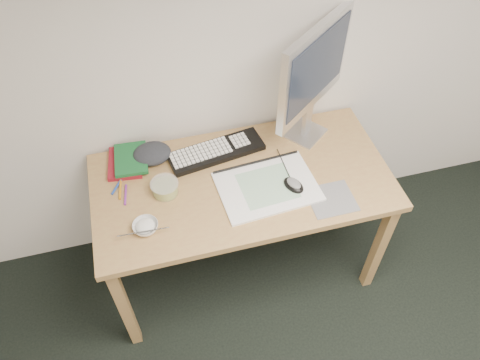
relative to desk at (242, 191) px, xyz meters
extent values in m
plane|color=silver|center=(0.12, 0.37, 0.63)|extent=(3.60, 0.00, 3.60)
cube|color=tan|center=(-0.65, -0.30, -0.31)|extent=(0.05, 0.05, 0.71)
cube|color=tan|center=(0.65, -0.30, -0.31)|extent=(0.05, 0.05, 0.71)
cube|color=tan|center=(-0.65, 0.30, -0.31)|extent=(0.05, 0.05, 0.71)
cube|color=tan|center=(0.65, 0.30, -0.31)|extent=(0.05, 0.05, 0.71)
cube|color=tan|center=(0.00, 0.00, 0.06)|extent=(1.40, 0.70, 0.03)
cube|color=slate|center=(0.36, -0.22, 0.08)|extent=(0.21, 0.19, 0.00)
cube|color=white|center=(0.10, -0.08, 0.09)|extent=(0.47, 0.35, 0.01)
cube|color=black|center=(-0.08, 0.20, 0.10)|extent=(0.49, 0.22, 0.03)
cube|color=silver|center=(0.39, 0.22, 0.09)|extent=(0.25, 0.24, 0.01)
cube|color=silver|center=(0.39, 0.22, 0.17)|extent=(0.06, 0.05, 0.17)
cube|color=silver|center=(0.39, 0.22, 0.49)|extent=(0.44, 0.36, 0.43)
cube|color=black|center=(0.39, 0.22, 0.50)|extent=(0.38, 0.30, 0.34)
ellipsoid|color=black|center=(0.21, -0.11, 0.11)|extent=(0.11, 0.13, 0.04)
imported|color=silver|center=(-0.47, -0.17, 0.10)|extent=(0.14, 0.14, 0.03)
cylinder|color=#B5B5B7|center=(-0.48, -0.20, 0.12)|extent=(0.21, 0.03, 0.02)
cylinder|color=#E0BC4F|center=(-0.36, 0.02, 0.11)|extent=(0.15, 0.15, 0.06)
cube|color=maroon|center=(-0.52, 0.24, 0.09)|extent=(0.18, 0.23, 0.02)
cube|color=#165B2A|center=(-0.49, 0.24, 0.11)|extent=(0.17, 0.22, 0.02)
ellipsoid|color=#222529|center=(-0.39, 0.25, 0.11)|extent=(0.18, 0.17, 0.06)
cylinder|color=pink|center=(0.01, 0.01, 0.09)|extent=(0.19, 0.01, 0.01)
cylinder|color=tan|center=(-0.04, -0.01, 0.09)|extent=(0.13, 0.10, 0.01)
cylinder|color=black|center=(0.13, 0.01, 0.09)|extent=(0.19, 0.06, 0.01)
cylinder|color=#1E42A7|center=(-0.57, 0.11, 0.09)|extent=(0.07, 0.10, 0.01)
cylinder|color=orange|center=(-0.56, 0.08, 0.09)|extent=(0.03, 0.12, 0.01)
cylinder|color=purple|center=(-0.54, 0.04, 0.09)|extent=(0.03, 0.12, 0.01)
camera|label=1|loc=(-0.38, -1.38, 1.74)|focal=35.00mm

